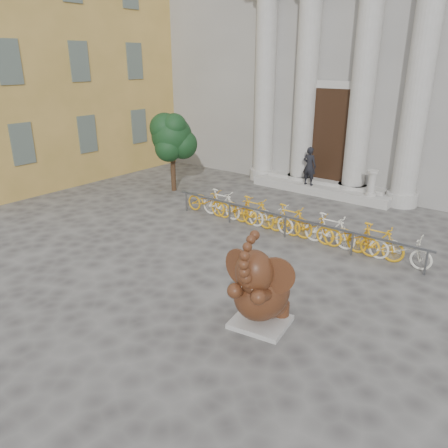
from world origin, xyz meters
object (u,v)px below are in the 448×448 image
Objects in this scene: elephant_statue at (261,291)px; pedestrian at (309,166)px; bike_rack at (289,220)px; tree at (172,137)px.

pedestrian is (-3.82, 9.42, 0.33)m from elephant_statue.
bike_rack is 2.69× the size of tree.
bike_rack is (-2.08, 4.82, -0.33)m from elephant_statue.
bike_rack is 4.96m from pedestrian.
pedestrian is at bearing 34.35° from tree.
pedestrian is (-1.74, 4.60, 0.66)m from bike_rack.
elephant_statue is at bearing -36.16° from tree.
pedestrian is (4.69, 3.21, -1.13)m from tree.
tree reaches higher than pedestrian.
tree is (-8.51, 6.21, 1.46)m from elephant_statue.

